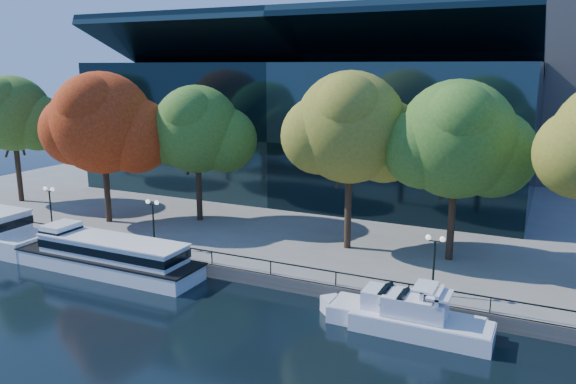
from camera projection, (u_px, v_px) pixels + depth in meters
The scene contains 15 objects.
ground at pixel (187, 291), 39.87m from camera, with size 160.00×160.00×0.00m, color black.
promenade at pixel (354, 187), 71.80m from camera, with size 90.00×67.08×1.00m.
railing at pixel (212, 252), 42.31m from camera, with size 88.20×0.08×0.99m.
convention_building at pixel (312, 126), 67.68m from camera, with size 50.00×24.57×21.43m.
tour_boat at pixel (103, 253), 43.57m from camera, with size 17.38×3.88×3.30m.
cruiser_near at pixel (398, 313), 34.15m from camera, with size 10.31×2.65×2.99m.
cruiser_far at pixel (414, 319), 33.30m from camera, with size 9.26×2.57×3.02m.
tree_0 at pixel (13, 115), 60.16m from camera, with size 10.11×8.29×13.70m.
tree_1 at pixel (103, 125), 51.93m from camera, with size 11.83×9.70×14.21m.
tree_2 at pixel (198, 131), 52.68m from camera, with size 10.30×8.45×12.95m.
tree_3 at pixel (352, 130), 44.03m from camera, with size 11.08×9.09×14.35m.
tree_4 at pixel (459, 142), 41.37m from camera, with size 11.02×9.04×13.75m.
lamp_0 at pixel (50, 198), 50.52m from camera, with size 1.26×0.36×4.03m.
lamp_1 at pixel (153, 213), 45.65m from camera, with size 1.26×0.36×4.03m.
lamp_2 at pixel (435, 251), 36.14m from camera, with size 1.26×0.36×4.03m.
Camera 1 is at (22.52, -30.64, 15.65)m, focal length 35.00 mm.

